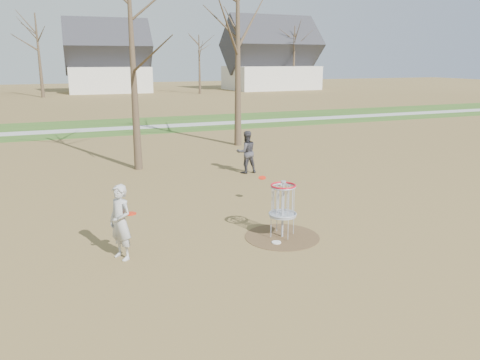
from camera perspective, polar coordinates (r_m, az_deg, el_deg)
name	(u,v)px	position (r m, az deg, el deg)	size (l,w,h in m)	color
ground	(282,237)	(11.37, 5.15, -6.92)	(160.00, 160.00, 0.00)	brown
green_band	(137,125)	(31.10, -12.42, 6.52)	(160.00, 8.00, 0.01)	#2D5119
footpath	(140,127)	(30.12, -12.11, 6.31)	(160.00, 1.50, 0.01)	#9E9E99
dirt_circle	(282,237)	(11.37, 5.15, -6.89)	(1.80, 1.80, 0.01)	#47331E
player_standing	(121,222)	(10.19, -14.36, -5.02)	(0.59, 0.39, 1.63)	#AFAFAF
player_throwing	(246,152)	(17.43, 0.77, 3.43)	(0.77, 0.60, 1.59)	#3A383E
disc_grounded	(276,242)	(10.98, 4.46, -7.59)	(0.22, 0.22, 0.02)	white
discs_in_play	(211,192)	(11.83, -3.58, -1.44)	(4.42, 2.93, 0.31)	red
disc_golf_basket	(283,201)	(11.07, 5.25, -2.51)	(0.64, 0.64, 1.35)	#9EA3AD
bare_trees	(127,46)	(45.72, -13.64, 15.62)	(52.62, 44.98, 9.00)	#382B1E
houses_row	(129,64)	(62.67, -13.41, 13.56)	(56.51, 10.01, 7.26)	silver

